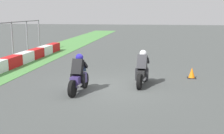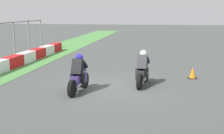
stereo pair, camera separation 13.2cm
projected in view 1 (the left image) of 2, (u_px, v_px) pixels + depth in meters
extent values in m
plane|color=#444847|center=(111.00, 87.00, 12.14)|extent=(120.00, 120.00, 0.00)
cube|color=red|center=(11.00, 62.00, 16.28)|extent=(1.66, 0.60, 0.64)
cube|color=white|center=(24.00, 58.00, 17.93)|extent=(1.66, 0.60, 0.64)
cube|color=red|center=(36.00, 54.00, 19.57)|extent=(1.66, 0.60, 0.64)
cube|color=white|center=(45.00, 50.00, 21.21)|extent=(1.66, 0.60, 0.64)
cube|color=red|center=(53.00, 48.00, 22.86)|extent=(1.66, 0.60, 0.64)
cylinder|color=slate|center=(12.00, 40.00, 19.81)|extent=(0.10, 0.10, 2.45)
cylinder|color=slate|center=(27.00, 37.00, 22.05)|extent=(0.10, 0.10, 2.45)
cylinder|color=slate|center=(39.00, 35.00, 24.29)|extent=(0.10, 0.10, 2.45)
cylinder|color=black|center=(145.00, 75.00, 13.06)|extent=(0.65, 0.21, 0.64)
cylinder|color=black|center=(139.00, 82.00, 11.74)|extent=(0.65, 0.21, 0.64)
cube|color=black|center=(142.00, 74.00, 12.37)|extent=(1.13, 0.45, 0.40)
ellipsoid|color=black|center=(143.00, 67.00, 12.41)|extent=(0.51, 0.35, 0.24)
cube|color=red|center=(140.00, 76.00, 11.88)|extent=(0.08, 0.17, 0.08)
cylinder|color=#A5A5AD|center=(145.00, 79.00, 12.02)|extent=(0.43, 0.15, 0.10)
cube|color=#242427|center=(142.00, 62.00, 12.17)|extent=(0.53, 0.45, 0.66)
sphere|color=silver|center=(143.00, 53.00, 12.32)|extent=(0.33, 0.33, 0.30)
cube|color=gray|center=(144.00, 64.00, 12.78)|extent=(0.18, 0.28, 0.23)
cube|color=#242427|center=(137.00, 74.00, 12.31)|extent=(0.20, 0.16, 0.52)
cube|color=#242427|center=(147.00, 75.00, 12.20)|extent=(0.20, 0.16, 0.52)
cube|color=#242427|center=(140.00, 60.00, 12.58)|extent=(0.39, 0.14, 0.31)
cube|color=#242427|center=(148.00, 61.00, 12.48)|extent=(0.39, 0.14, 0.31)
cylinder|color=black|center=(85.00, 80.00, 12.01)|extent=(0.65, 0.19, 0.64)
cylinder|color=black|center=(72.00, 89.00, 10.67)|extent=(0.65, 0.19, 0.64)
cube|color=#3E306C|center=(79.00, 80.00, 11.31)|extent=(1.12, 0.41, 0.40)
ellipsoid|color=#3E306C|center=(80.00, 72.00, 11.35)|extent=(0.50, 0.34, 0.24)
cube|color=red|center=(74.00, 82.00, 10.82)|extent=(0.07, 0.16, 0.08)
cylinder|color=#A5A5AD|center=(80.00, 85.00, 10.96)|extent=(0.43, 0.14, 0.10)
cube|color=black|center=(78.00, 67.00, 11.12)|extent=(0.52, 0.44, 0.66)
sphere|color=#241E98|center=(79.00, 57.00, 11.26)|extent=(0.32, 0.32, 0.30)
cube|color=slate|center=(83.00, 69.00, 11.72)|extent=(0.18, 0.27, 0.23)
cube|color=black|center=(73.00, 80.00, 11.24)|extent=(0.19, 0.15, 0.52)
cube|color=black|center=(83.00, 81.00, 11.15)|extent=(0.19, 0.15, 0.52)
cube|color=black|center=(77.00, 65.00, 11.52)|extent=(0.39, 0.13, 0.31)
cube|color=black|center=(85.00, 65.00, 11.43)|extent=(0.39, 0.13, 0.31)
cube|color=black|center=(192.00, 78.00, 13.78)|extent=(0.40, 0.40, 0.03)
cone|color=orange|center=(192.00, 73.00, 13.74)|extent=(0.32, 0.32, 0.52)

